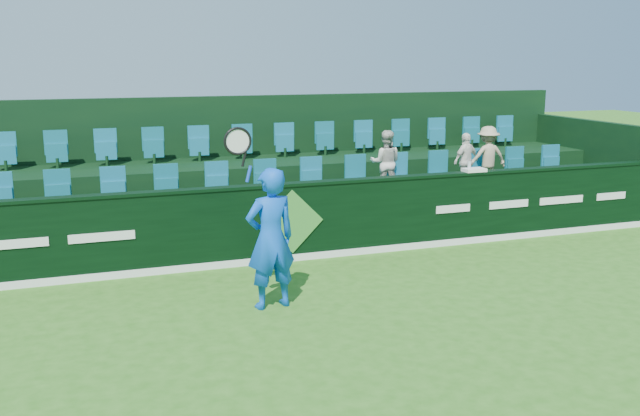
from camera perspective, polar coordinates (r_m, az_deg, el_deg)
name	(u,v)px	position (r m, az deg, el deg)	size (l,w,h in m)	color
ground	(389,347)	(8.84, 5.52, -11.00)	(60.00, 60.00, 0.00)	#2C6919
sponsor_hoarding	(291,222)	(12.19, -2.37, -1.11)	(16.00, 0.25, 1.35)	black
stand_tier_front	(273,223)	(13.28, -3.78, -1.23)	(16.00, 2.00, 0.80)	black
stand_tier_back	(248,192)	(15.03, -5.78, 1.28)	(16.00, 1.80, 1.30)	black
stand_rear	(242,162)	(15.36, -6.23, 3.65)	(16.00, 4.10, 2.60)	black
seat_row_front	(267,183)	(13.52, -4.29, 2.03)	(13.50, 0.50, 0.60)	#176C89
seat_row_back	(244,145)	(15.17, -6.13, 5.00)	(13.50, 0.50, 0.60)	#176C89
tennis_player	(270,238)	(9.84, -4.00, -2.39)	(1.07, 0.58, 2.59)	blue
spectator_left	(386,163)	(13.89, 5.27, 3.64)	(0.61, 0.47, 1.25)	beige
spectator_middle	(466,161)	(14.73, 11.60, 3.71)	(0.67, 0.28, 1.14)	white
spectator_right	(487,157)	(14.99, 13.25, 4.00)	(0.81, 0.47, 1.26)	tan
towel	(474,170)	(13.53, 12.22, 3.00)	(0.41, 0.26, 0.06)	white
drinks_bottle	(469,167)	(13.46, 11.86, 3.26)	(0.06, 0.06, 0.20)	silver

